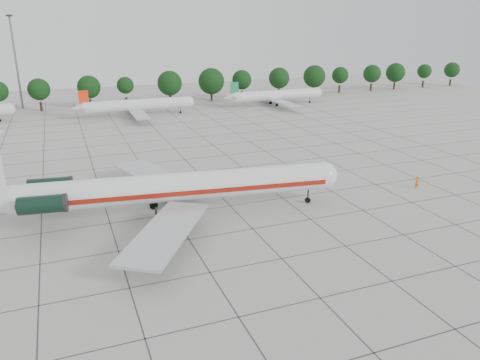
{
  "coord_description": "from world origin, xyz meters",
  "views": [
    {
      "loc": [
        -20.2,
        -55.73,
        24.08
      ],
      "look_at": [
        1.52,
        0.17,
        3.5
      ],
      "focal_mm": 35.0,
      "sensor_mm": 36.0,
      "label": 1
    }
  ],
  "objects": [
    {
      "name": "bg_airliner_c",
      "position": [
        -1.03,
        67.79,
        2.91
      ],
      "size": [
        28.24,
        27.2,
        7.4
      ],
      "color": "silver",
      "rests_on": "ground"
    },
    {
      "name": "bg_airliner_d",
      "position": [
        40.2,
        70.01,
        2.91
      ],
      "size": [
        28.24,
        27.2,
        7.4
      ],
      "color": "silver",
      "rests_on": "ground"
    },
    {
      "name": "apron_joints",
      "position": [
        0.0,
        15.0,
        0.01
      ],
      "size": [
        170.0,
        170.0,
        0.02
      ],
      "primitive_type": "cube",
      "color": "#383838",
      "rests_on": "ground"
    },
    {
      "name": "ground_crew",
      "position": [
        28.67,
        -3.5,
        0.94
      ],
      "size": [
        0.71,
        0.48,
        1.88
      ],
      "primitive_type": "imported",
      "rotation": [
        0.0,
        0.0,
        3.09
      ],
      "color": "orange",
      "rests_on": "ground"
    },
    {
      "name": "ground",
      "position": [
        0.0,
        0.0,
        0.0
      ],
      "size": [
        260.0,
        260.0,
        0.0
      ],
      "primitive_type": "plane",
      "color": "#ADAEA6",
      "rests_on": "ground"
    },
    {
      "name": "tree_line",
      "position": [
        -11.68,
        85.0,
        5.98
      ],
      "size": [
        249.86,
        8.44,
        10.22
      ],
      "color": "#332114",
      "rests_on": "ground"
    },
    {
      "name": "main_airliner",
      "position": [
        -9.62,
        -0.13,
        3.89
      ],
      "size": [
        46.83,
        36.62,
        11.02
      ],
      "rotation": [
        0.0,
        0.0,
        -0.13
      ],
      "color": "silver",
      "rests_on": "ground"
    },
    {
      "name": "floodlight_mast",
      "position": [
        -30.0,
        92.0,
        14.28
      ],
      "size": [
        1.6,
        1.6,
        25.45
      ],
      "color": "slate",
      "rests_on": "ground"
    }
  ]
}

